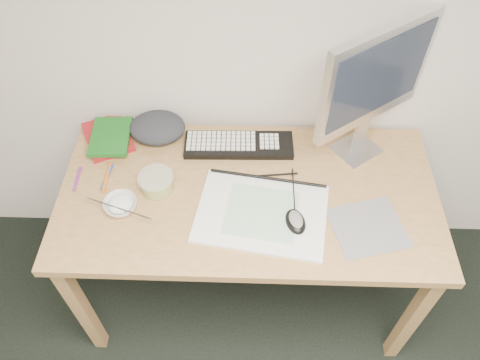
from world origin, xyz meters
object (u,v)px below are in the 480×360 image
at_px(keyboard, 239,145).
at_px(rice_bowl, 121,205).
at_px(desk, 248,205).
at_px(sketchpad, 261,213).
at_px(monitor, 375,81).

relative_size(keyboard, rice_bowl, 3.60).
xyz_separation_m(desk, rice_bowl, (-0.46, -0.09, 0.10)).
distance_m(desk, sketchpad, 0.14).
bearing_deg(rice_bowl, monitor, 19.65).
bearing_deg(rice_bowl, sketchpad, -1.39).
distance_m(desk, keyboard, 0.25).
relative_size(sketchpad, rice_bowl, 3.80).
relative_size(desk, sketchpad, 3.08).
relative_size(keyboard, monitor, 0.78).
bearing_deg(rice_bowl, keyboard, 37.33).
xyz_separation_m(keyboard, monitor, (0.47, -0.00, 0.33)).
bearing_deg(sketchpad, monitor, 49.68).
distance_m(sketchpad, monitor, 0.60).
relative_size(monitor, rice_bowl, 4.62).
relative_size(sketchpad, keyboard, 1.06).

